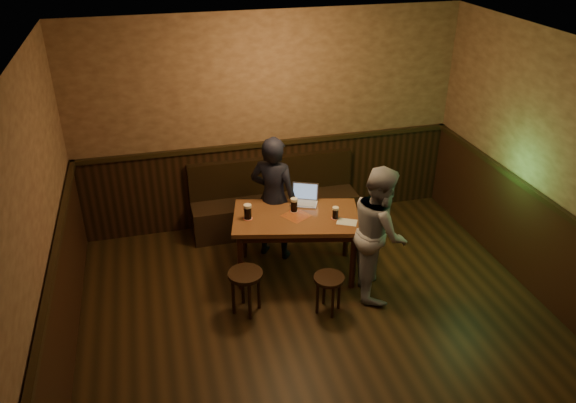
# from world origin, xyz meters

# --- Properties ---
(room) EXTENTS (5.04, 6.04, 2.84)m
(room) POSITION_xyz_m (0.00, 0.22, 1.20)
(room) COLOR black
(room) RESTS_ON ground
(bench) EXTENTS (2.20, 0.50, 0.95)m
(bench) POSITION_xyz_m (-0.01, 2.75, 0.31)
(bench) COLOR black
(bench) RESTS_ON ground
(pub_table) EXTENTS (1.57, 1.12, 0.77)m
(pub_table) POSITION_xyz_m (-0.01, 1.66, 0.66)
(pub_table) COLOR brown
(pub_table) RESTS_ON ground
(stool_left) EXTENTS (0.40, 0.40, 0.50)m
(stool_left) POSITION_xyz_m (-0.71, 1.08, 0.40)
(stool_left) COLOR black
(stool_left) RESTS_ON ground
(stool_right) EXTENTS (0.35, 0.35, 0.44)m
(stool_right) POSITION_xyz_m (0.13, 0.86, 0.35)
(stool_right) COLOR black
(stool_right) RESTS_ON ground
(pint_left) EXTENTS (0.12, 0.12, 0.18)m
(pint_left) POSITION_xyz_m (-0.55, 1.73, 0.85)
(pint_left) COLOR #B93116
(pint_left) RESTS_ON pub_table
(pint_mid) EXTENTS (0.11, 0.11, 0.17)m
(pint_mid) POSITION_xyz_m (-0.00, 1.77, 0.84)
(pint_mid) COLOR #B93116
(pint_mid) RESTS_ON pub_table
(pint_right) EXTENTS (0.09, 0.09, 0.15)m
(pint_right) POSITION_xyz_m (0.40, 1.49, 0.83)
(pint_right) COLOR #B93116
(pint_right) RESTS_ON pub_table
(laptop) EXTENTS (0.38, 0.35, 0.22)m
(laptop) POSITION_xyz_m (0.17, 1.95, 0.82)
(laptop) COLOR silver
(laptop) RESTS_ON pub_table
(menu) EXTENTS (0.26, 0.24, 0.00)m
(menu) POSITION_xyz_m (0.50, 1.38, 0.76)
(menu) COLOR silver
(menu) RESTS_ON pub_table
(person_suit) EXTENTS (0.68, 0.63, 1.57)m
(person_suit) POSITION_xyz_m (-0.17, 2.09, 0.79)
(person_suit) COLOR black
(person_suit) RESTS_ON ground
(person_grey) EXTENTS (0.73, 0.85, 1.52)m
(person_grey) POSITION_xyz_m (0.77, 1.09, 0.76)
(person_grey) COLOR #99999E
(person_grey) RESTS_ON ground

